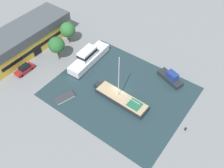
{
  "coord_description": "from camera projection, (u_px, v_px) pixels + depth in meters",
  "views": [
    {
      "loc": [
        -29.85,
        -20.03,
        41.28
      ],
      "look_at": [
        0.0,
        2.17,
        1.0
      ],
      "focal_mm": 40.0,
      "sensor_mm": 36.0,
      "label": 1
    }
  ],
  "objects": [
    {
      "name": "parked_car",
      "position": [
        24.0,
        69.0,
        58.28
      ],
      "size": [
        4.73,
        1.85,
        1.66
      ],
      "rotation": [
        0.0,
        0.0,
        1.57
      ],
      "color": "maroon",
      "rests_on": "ground"
    },
    {
      "name": "small_dinghy",
      "position": [
        65.0,
        97.0,
        53.17
      ],
      "size": [
        4.58,
        2.97,
        0.53
      ],
      "rotation": [
        0.0,
        0.0,
        4.41
      ],
      "color": "silver",
      "rests_on": "water_canal"
    },
    {
      "name": "quay_tree_near_building",
      "position": [
        68.0,
        30.0,
        63.4
      ],
      "size": [
        3.91,
        3.91,
        6.04
      ],
      "color": "brown",
      "rests_on": "ground"
    },
    {
      "name": "warehouse_building",
      "position": [
        24.0,
        38.0,
        62.51
      ],
      "size": [
        24.86,
        8.68,
        6.14
      ],
      "rotation": [
        0.0,
        0.0,
        0.0
      ],
      "color": "gold",
      "rests_on": "ground"
    },
    {
      "name": "water_canal",
      "position": [
        120.0,
        91.0,
        54.68
      ],
      "size": [
        23.86,
        28.97,
        0.01
      ],
      "primitive_type": "cube",
      "color": "#23383D",
      "rests_on": "ground"
    },
    {
      "name": "cabin_boat",
      "position": [
        171.0,
        78.0,
        56.34
      ],
      "size": [
        4.17,
        6.75,
        2.51
      ],
      "rotation": [
        0.0,
        0.0,
        -0.33
      ],
      "color": "#23282D",
      "rests_on": "water_canal"
    },
    {
      "name": "ground_plane",
      "position": [
        120.0,
        91.0,
        54.69
      ],
      "size": [
        440.0,
        440.0,
        0.0
      ],
      "primitive_type": "plane",
      "color": "gray"
    },
    {
      "name": "motor_cruiser",
      "position": [
        89.0,
        58.0,
        60.02
      ],
      "size": [
        12.79,
        4.07,
        4.14
      ],
      "rotation": [
        0.0,
        0.0,
        1.62
      ],
      "color": "silver",
      "rests_on": "water_canal"
    },
    {
      "name": "mooring_bollard",
      "position": [
        186.0,
        129.0,
        47.69
      ],
      "size": [
        0.39,
        0.39,
        0.81
      ],
      "color": "black",
      "rests_on": "ground"
    },
    {
      "name": "quay_tree_by_water",
      "position": [
        57.0,
        45.0,
        58.79
      ],
      "size": [
        3.91,
        3.91,
        6.31
      ],
      "color": "brown",
      "rests_on": "ground"
    },
    {
      "name": "sailboat_moored",
      "position": [
        121.0,
        99.0,
        52.43
      ],
      "size": [
        3.58,
        13.18,
        11.76
      ],
      "rotation": [
        0.0,
        0.0,
        -0.03
      ],
      "color": "#23282D",
      "rests_on": "water_canal"
    }
  ]
}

